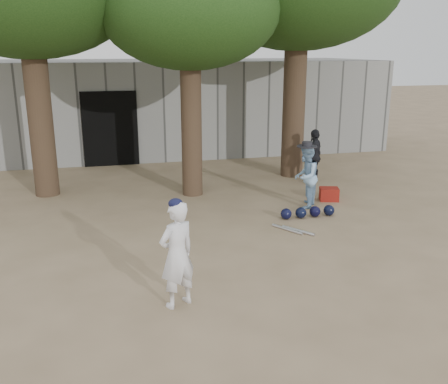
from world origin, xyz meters
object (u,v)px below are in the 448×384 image
object	(u,v)px
boy_player	(177,255)
spectator_blue	(306,177)
spectator_dark	(314,156)
red_bag	(329,194)

from	to	relation	value
boy_player	spectator_blue	bearing A→B (deg)	-160.47
spectator_blue	spectator_dark	xyz separation A→B (m)	(1.03, 1.88, 0.01)
boy_player	red_bag	size ratio (longest dim) A/B	3.56
boy_player	spectator_blue	size ratio (longest dim) A/B	1.07
spectator_blue	spectator_dark	size ratio (longest dim) A/B	0.99
boy_player	red_bag	bearing A→B (deg)	-163.67
spectator_dark	boy_player	bearing A→B (deg)	2.73
boy_player	spectator_blue	distance (m)	5.00
boy_player	spectator_dark	distance (m)	7.10
boy_player	red_bag	world-z (taller)	boy_player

